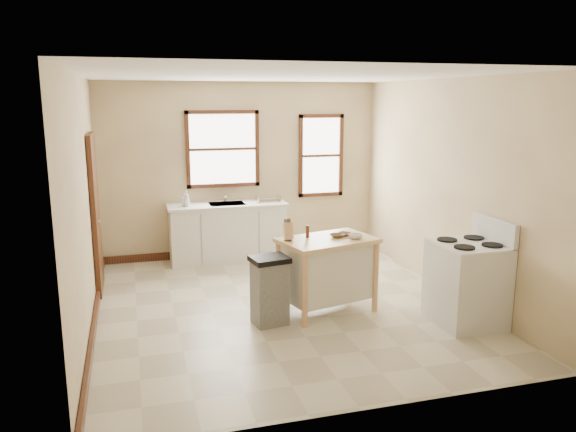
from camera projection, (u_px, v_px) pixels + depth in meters
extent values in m
plane|color=#C0B798|center=(282.00, 306.00, 7.01)|extent=(5.00, 5.00, 0.00)
plane|color=white|center=(282.00, 75.00, 6.44)|extent=(5.00, 5.00, 0.00)
cube|color=beige|center=(241.00, 170.00, 9.08)|extent=(4.50, 0.04, 2.80)
cube|color=beige|center=(83.00, 205.00, 6.12)|extent=(0.04, 5.00, 2.80)
cube|color=beige|center=(448.00, 187.00, 7.32)|extent=(0.04, 5.00, 2.80)
cube|color=#37150F|center=(96.00, 213.00, 7.43)|extent=(0.06, 0.90, 2.10)
cube|color=#37150F|center=(243.00, 251.00, 9.33)|extent=(4.50, 0.04, 0.12)
cube|color=#37150F|center=(95.00, 320.00, 6.41)|extent=(0.04, 5.00, 0.12)
cylinder|color=silver|center=(225.00, 195.00, 8.96)|extent=(0.03, 0.03, 0.22)
imported|color=#B2B2B2|center=(187.00, 199.00, 8.56)|extent=(0.12, 0.12, 0.24)
imported|color=#B2B2B2|center=(185.00, 200.00, 8.61)|extent=(0.11, 0.11, 0.19)
cylinder|color=#482213|center=(307.00, 232.00, 6.71)|extent=(0.06, 0.06, 0.15)
imported|color=brown|center=(337.00, 236.00, 6.73)|extent=(0.20, 0.20, 0.04)
imported|color=brown|center=(344.00, 234.00, 6.82)|extent=(0.22, 0.22, 0.04)
imported|color=silver|center=(356.00, 236.00, 6.67)|extent=(0.23, 0.23, 0.05)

